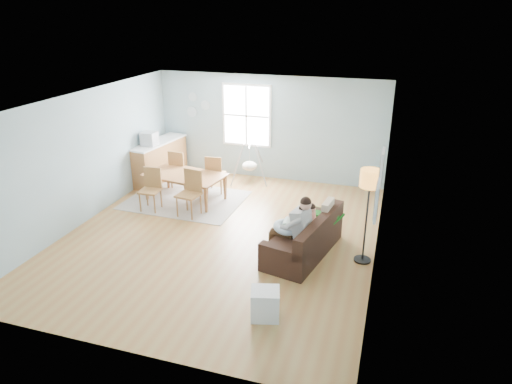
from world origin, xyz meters
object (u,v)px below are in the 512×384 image
(sofa, at_px, (306,240))
(chair_sw, at_px, (151,186))
(father, at_px, (294,225))
(chair_se, at_px, (191,190))
(storage_cube, at_px, (265,304))
(chair_nw, at_px, (179,167))
(baby_swing, at_px, (249,165))
(toddler, at_px, (307,217))
(dining_table, at_px, (185,188))
(monitor, at_px, (149,139))
(chair_ne, at_px, (215,172))
(floor_lamp, at_px, (370,187))
(counter, at_px, (159,160))

(sofa, relative_size, chair_sw, 2.17)
(father, relative_size, chair_sw, 1.33)
(chair_se, bearing_deg, storage_cube, -49.58)
(chair_sw, distance_m, chair_nw, 1.31)
(chair_se, distance_m, chair_nw, 1.63)
(father, xyz_separation_m, baby_swing, (-2.00, 3.58, -0.24))
(father, bearing_deg, chair_nw, 143.96)
(toddler, bearing_deg, chair_nw, 149.91)
(father, distance_m, chair_se, 2.85)
(chair_sw, bearing_deg, toddler, -12.33)
(storage_cube, xyz_separation_m, dining_table, (-3.02, 3.66, 0.09))
(monitor, distance_m, baby_swing, 2.63)
(dining_table, height_order, chair_nw, chair_nw)
(chair_se, bearing_deg, chair_ne, 88.52)
(floor_lamp, bearing_deg, monitor, 157.25)
(chair_sw, bearing_deg, floor_lamp, -11.15)
(chair_ne, xyz_separation_m, counter, (-1.74, 0.45, -0.02))
(sofa, bearing_deg, storage_cube, -95.72)
(sofa, bearing_deg, counter, 148.50)
(sofa, relative_size, baby_swing, 1.76)
(chair_ne, bearing_deg, chair_sw, -128.06)
(chair_nw, distance_m, chair_ne, 0.97)
(chair_ne, relative_size, baby_swing, 0.82)
(chair_sw, distance_m, monitor, 1.72)
(floor_lamp, height_order, chair_sw, floor_lamp)
(chair_se, bearing_deg, chair_sw, 178.84)
(dining_table, distance_m, chair_ne, 0.85)
(floor_lamp, bearing_deg, counter, 154.08)
(sofa, xyz_separation_m, chair_ne, (-2.72, 2.29, 0.27))
(chair_ne, bearing_deg, floor_lamp, -30.66)
(counter, bearing_deg, storage_cube, -48.10)
(father, bearing_deg, chair_sw, 160.69)
(floor_lamp, xyz_separation_m, chair_se, (-3.79, 0.92, -0.86))
(storage_cube, bearing_deg, father, 89.28)
(sofa, height_order, baby_swing, baby_swing)
(floor_lamp, bearing_deg, sofa, -176.64)
(floor_lamp, xyz_separation_m, chair_nw, (-4.73, 2.25, -0.88))
(storage_cube, relative_size, monitor, 1.39)
(toddler, height_order, chair_se, chair_se)
(toddler, bearing_deg, father, -108.60)
(floor_lamp, height_order, dining_table, floor_lamp)
(toddler, relative_size, storage_cube, 1.51)
(floor_lamp, relative_size, chair_nw, 1.77)
(father, bearing_deg, baby_swing, 119.15)
(storage_cube, distance_m, dining_table, 4.74)
(dining_table, distance_m, chair_se, 0.85)
(toddler, relative_size, chair_ne, 0.78)
(storage_cube, distance_m, chair_nw, 5.56)
(sofa, relative_size, toddler, 2.78)
(chair_sw, bearing_deg, baby_swing, 56.41)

